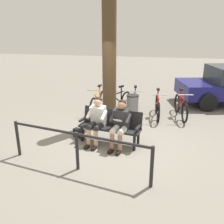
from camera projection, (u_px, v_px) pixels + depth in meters
The scene contains 13 objects.
ground_plane at pixel (115, 143), 6.45m from camera, with size 40.00×40.00×0.00m, color slate.
bench at pixel (111, 124), 6.38m from camera, with size 1.66×0.75×0.87m.
person_reading at pixel (120, 122), 6.07m from camera, with size 0.54×0.81×1.20m.
person_companion at pixel (97, 118), 6.30m from camera, with size 0.54×0.81×1.20m.
handbag at pixel (79, 133), 6.76m from camera, with size 0.30×0.14×0.24m, color black.
tree_trunk at pixel (109, 57), 7.25m from camera, with size 0.42×0.42×4.06m, color #4C3823.
litter_bin at pixel (132, 108), 7.81m from camera, with size 0.39×0.39×0.88m.
bicycle_blue at pixel (181, 107), 8.22m from camera, with size 0.50×1.66×0.94m.
bicycle_orange at pixel (158, 107), 8.22m from camera, with size 0.48×1.68×0.94m.
bicycle_green at pixel (135, 103), 8.60m from camera, with size 0.48×1.67×0.94m.
bicycle_black at pixel (118, 103), 8.65m from camera, with size 0.74×1.57×0.94m.
bicycle_red at pixel (98, 102), 8.74m from camera, with size 0.48×1.68×0.94m.
railing_fence at pixel (77, 144), 5.08m from camera, with size 3.18×0.68×0.85m.
Camera 1 is at (-1.10, 5.73, 2.86)m, focal length 39.67 mm.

